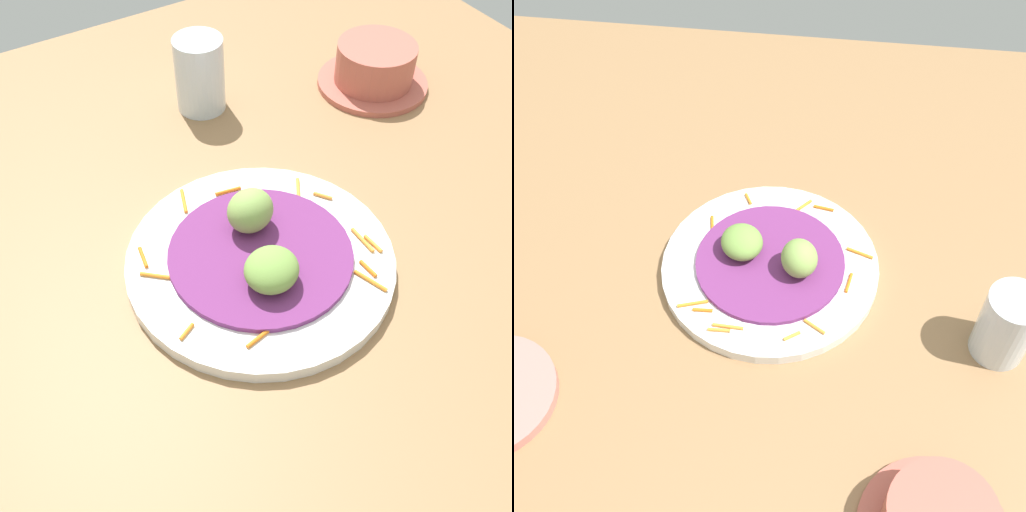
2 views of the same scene
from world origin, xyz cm
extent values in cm
cube|color=#936D47|center=(0.00, 0.00, 1.00)|extent=(110.00, 110.00, 2.00)
cylinder|color=white|center=(-1.96, 1.09, 2.74)|extent=(27.26, 27.26, 1.49)
cylinder|color=#702D6B|center=(-1.96, 1.09, 3.80)|extent=(18.69, 18.69, 0.63)
cylinder|color=orange|center=(6.23, -5.95, 3.69)|extent=(0.51, 2.37, 0.40)
cylinder|color=orange|center=(8.13, -2.60, 3.69)|extent=(0.49, 3.64, 0.40)
cylinder|color=orange|center=(-7.31, -7.28, 3.69)|extent=(2.90, 0.97, 0.40)
cylinder|color=orange|center=(-4.90, 12.17, 3.69)|extent=(1.55, 3.44, 0.40)
cylinder|color=orange|center=(6.87, 7.40, 3.69)|extent=(1.89, 2.71, 0.40)
cylinder|color=orange|center=(8.74, -3.56, 3.69)|extent=(0.51, 2.61, 0.40)
cylinder|color=orange|center=(8.47, 4.93, 3.69)|extent=(1.54, 1.97, 0.40)
cylinder|color=orange|center=(-0.46, 11.03, 3.69)|extent=(2.95, 0.92, 0.40)
cylinder|color=orange|center=(5.46, -7.30, 3.69)|extent=(1.54, 3.65, 0.40)
cylinder|color=orange|center=(-12.55, -3.26, 3.69)|extent=(1.92, 1.26, 0.40)
cylinder|color=orange|center=(-12.13, 7.04, 3.69)|extent=(0.86, 2.75, 0.40)
cylinder|color=orange|center=(-12.14, 4.24, 3.69)|extent=(2.55, 2.30, 0.40)
ellipsoid|color=#759E47|center=(-3.01, -2.60, 5.85)|extent=(7.37, 7.24, 3.46)
ellipsoid|color=#84A851|center=(-0.90, 4.77, 6.38)|extent=(5.97, 5.55, 4.53)
cylinder|color=silver|center=(6.06, 28.53, 6.78)|extent=(6.27, 6.27, 9.56)
camera|label=1|loc=(-24.68, -35.14, 52.20)|focal=45.15mm
camera|label=2|loc=(49.66, 7.63, 68.75)|focal=46.70mm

